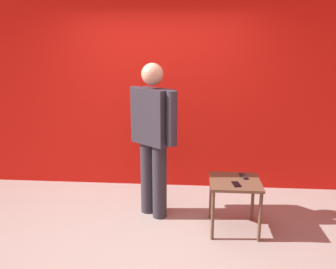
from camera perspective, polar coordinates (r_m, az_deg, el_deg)
The scene contains 6 objects.
ground_plane at distance 3.87m, azimuth -3.68°, elevation -16.87°, with size 12.00×12.00×0.00m, color #9E9991.
back_wall_red at distance 4.99m, azimuth -1.25°, elevation 6.85°, with size 5.90×0.12×2.72m, color red.
standing_person at distance 4.07m, azimuth -2.43°, elevation 0.22°, with size 0.63×0.54×1.81m.
side_table at distance 3.95m, azimuth 10.72°, elevation -8.45°, with size 0.55×0.55×0.58m.
cell_phone at distance 3.82m, azimuth 10.94°, elevation -7.88°, with size 0.07×0.14×0.01m, color black.
tv_remote at distance 4.04m, azimuth 12.07°, elevation -6.59°, with size 0.04×0.17×0.02m, color black.
Camera 1 is at (0.50, -3.28, 1.99)m, focal length 37.78 mm.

